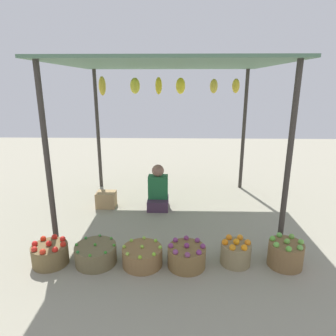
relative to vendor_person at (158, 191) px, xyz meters
The scene contains 10 objects.
ground_plane 0.38m from the vendor_person, 36.80° to the right, with size 14.00×14.00×0.00m, color #9B9682.
market_stall_structure 1.98m from the vendor_person, 33.97° to the right, with size 3.26×2.77×2.43m.
vendor_person is the anchor object (origin of this frame).
basket_red_tomatoes 2.13m from the vendor_person, 124.90° to the right, with size 0.43×0.43×0.31m.
basket_green_chilies 1.85m from the vendor_person, 111.22° to the right, with size 0.50×0.50×0.27m.
basket_limes 1.75m from the vendor_person, 93.03° to the right, with size 0.49×0.49×0.26m.
basket_purple_onions 1.82m from the vendor_person, 75.82° to the right, with size 0.46×0.46×0.31m.
basket_oranges 1.98m from the vendor_person, 58.18° to the right, with size 0.36×0.36×0.33m.
basket_green_apples 2.37m from the vendor_person, 46.29° to the right, with size 0.41×0.41×0.36m.
wooden_crate_near_vendor 0.94m from the vendor_person, behind, with size 0.33×0.28×0.27m, color tan.
Camera 1 is at (0.11, -4.75, 2.13)m, focal length 31.77 mm.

